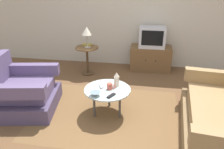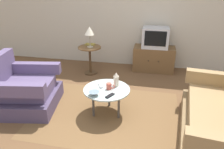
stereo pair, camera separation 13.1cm
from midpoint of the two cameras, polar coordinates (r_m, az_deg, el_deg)
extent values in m
plane|color=brown|center=(3.19, 0.99, -12.40)|extent=(16.00, 16.00, 0.00)
cube|color=#BCB29E|center=(4.97, 6.51, 17.64)|extent=(9.00, 0.12, 2.70)
cube|color=brown|center=(3.36, -0.23, -10.26)|extent=(2.20, 1.68, 0.00)
cube|color=#4B3E5C|center=(3.71, -20.72, -6.30)|extent=(1.08, 1.08, 0.24)
cube|color=#5B4C70|center=(3.61, -21.20, -3.42)|extent=(0.89, 0.78, 0.18)
cube|color=#5B4C70|center=(3.22, -24.23, -3.76)|extent=(0.95, 0.30, 0.18)
cube|color=#5B4C70|center=(3.87, -19.49, 1.68)|extent=(0.95, 0.30, 0.18)
cube|color=brown|center=(3.15, 27.33, -13.49)|extent=(1.07, 1.77, 0.24)
cube|color=#93754C|center=(3.03, 28.09, -10.30)|extent=(0.90, 1.47, 0.18)
cube|color=#93754C|center=(3.62, 27.10, -1.05)|extent=(0.89, 0.24, 0.21)
cylinder|color=#B2C6C1|center=(3.15, -0.24, -4.04)|extent=(0.69, 0.69, 0.02)
cylinder|color=#4C4742|center=(3.44, 0.36, -5.49)|extent=(0.04, 0.04, 0.41)
cylinder|color=#4C4742|center=(3.19, -3.85, -8.05)|extent=(0.04, 0.04, 0.41)
cylinder|color=#4C4742|center=(3.16, 3.03, -8.45)|extent=(0.04, 0.04, 0.41)
cylinder|color=brown|center=(4.53, -5.22, 7.24)|extent=(0.48, 0.48, 0.02)
cylinder|color=#47311C|center=(4.62, -5.08, 3.66)|extent=(0.05, 0.05, 0.58)
cylinder|color=#47311C|center=(4.73, -4.96, 0.50)|extent=(0.27, 0.27, 0.02)
cube|color=brown|center=(4.88, 11.85, 4.14)|extent=(0.89, 0.43, 0.55)
sphere|color=black|center=(4.66, 10.52, 3.62)|extent=(0.02, 0.02, 0.02)
sphere|color=black|center=(4.66, 13.15, 3.40)|extent=(0.02, 0.02, 0.02)
cube|color=#B7B7BC|center=(4.73, 12.35, 9.67)|extent=(0.55, 0.40, 0.43)
cube|color=black|center=(4.53, 12.37, 9.36)|extent=(0.44, 0.01, 0.31)
cylinder|color=#9E937A|center=(4.49, -5.02, 7.39)|extent=(0.12, 0.12, 0.02)
cylinder|color=#9E937A|center=(4.45, -5.09, 9.04)|extent=(0.02, 0.02, 0.25)
cone|color=beige|center=(4.40, -5.18, 11.63)|extent=(0.20, 0.20, 0.16)
cylinder|color=beige|center=(3.19, 2.29, -1.81)|extent=(0.08, 0.08, 0.16)
cone|color=beige|center=(3.15, 2.32, 0.02)|extent=(0.07, 0.07, 0.06)
cylinder|color=#B74C3D|center=(3.12, 0.36, -3.16)|extent=(0.08, 0.08, 0.09)
torus|color=#B74C3D|center=(3.11, 1.37, -3.26)|extent=(0.06, 0.01, 0.06)
cone|color=slate|center=(2.97, -3.57, -5.13)|extent=(0.15, 0.15, 0.06)
cube|color=black|center=(2.95, 0.70, -5.70)|extent=(0.12, 0.16, 0.02)
cube|color=#B2B2B7|center=(3.22, -1.90, -2.96)|extent=(0.11, 0.17, 0.02)
cube|color=olive|center=(4.67, -5.10, 8.08)|extent=(0.21, 0.13, 0.02)
camera|label=1|loc=(0.07, -88.87, 0.51)|focal=34.08mm
camera|label=2|loc=(0.07, 91.13, -0.51)|focal=34.08mm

